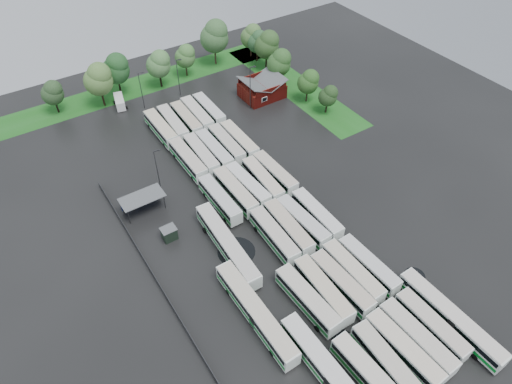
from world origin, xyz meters
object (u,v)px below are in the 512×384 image
brick_building (262,90)px  artic_bus_west_a (330,374)px  artic_bus_east (450,317)px  minibus (120,101)px

brick_building → artic_bus_west_a: bearing=-116.5°
brick_building → artic_bus_west_a: (-32.94, -65.93, 0.12)m
brick_building → artic_bus_west_a: brick_building is taller
artic_bus_east → brick_building: bearing=79.1°
brick_building → artic_bus_west_a: size_ratio=0.52×
artic_bus_west_a → artic_bus_east: artic_bus_west_a is taller
artic_bus_east → minibus: bearing=102.1°
artic_bus_west_a → brick_building: bearing=63.0°
minibus → brick_building: bearing=-12.4°
artic_bus_west_a → minibus: artic_bus_west_a is taller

